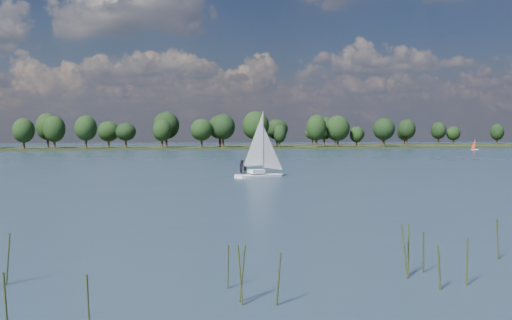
{
  "coord_description": "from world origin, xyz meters",
  "views": [
    {
      "loc": [
        -8.97,
        -28.67,
        5.31
      ],
      "look_at": [
        8.49,
        36.05,
        2.5
      ],
      "focal_mm": 40.0,
      "sensor_mm": 36.0,
      "label": 1
    }
  ],
  "objects": [
    {
      "name": "ground",
      "position": [
        0.0,
        100.0,
        0.0
      ],
      "size": [
        700.0,
        700.0,
        0.0
      ],
      "primitive_type": "plane",
      "color": "#233342",
      "rests_on": "ground"
    },
    {
      "name": "far_shore",
      "position": [
        0.0,
        212.0,
        0.0
      ],
      "size": [
        660.0,
        40.0,
        1.5
      ],
      "primitive_type": "cube",
      "color": "black",
      "rests_on": "ground"
    },
    {
      "name": "far_shore_back",
      "position": [
        160.0,
        260.0,
        0.0
      ],
      "size": [
        220.0,
        30.0,
        1.4
      ],
      "primitive_type": "cube",
      "color": "black",
      "rests_on": "ground"
    },
    {
      "name": "sailboat",
      "position": [
        10.46,
        42.11,
        2.5
      ],
      "size": [
        7.02,
        4.38,
        8.96
      ],
      "rotation": [
        0.0,
        0.0,
        0.4
      ],
      "color": "silver",
      "rests_on": "ground"
    },
    {
      "name": "dinghy_orange",
      "position": [
        132.17,
        164.55,
        1.03
      ],
      "size": [
        2.94,
        2.06,
        4.37
      ],
      "rotation": [
        0.0,
        0.0,
        -0.4
      ],
      "color": "white",
      "rests_on": "ground"
    },
    {
      "name": "treeline",
      "position": [
        -0.92,
        207.66,
        8.1
      ],
      "size": [
        562.36,
        73.91,
        17.8
      ],
      "color": "black",
      "rests_on": "ground"
    },
    {
      "name": "reeds",
      "position": [
        0.17,
        -9.56,
        0.87
      ],
      "size": [
        60.67,
        10.89,
        2.07
      ],
      "color": "#283316",
      "rests_on": "ground"
    }
  ]
}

